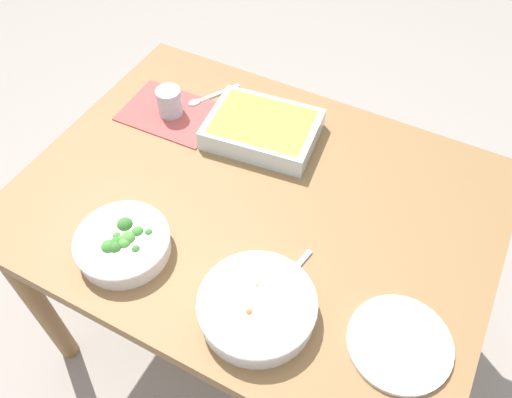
# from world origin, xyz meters

# --- Properties ---
(ground_plane) EXTENTS (6.00, 6.00, 0.00)m
(ground_plane) POSITION_xyz_m (0.00, 0.00, 0.00)
(ground_plane) COLOR #9E9389
(dining_table) EXTENTS (1.20, 0.90, 0.74)m
(dining_table) POSITION_xyz_m (0.00, 0.00, 0.65)
(dining_table) COLOR olive
(dining_table) RESTS_ON ground_plane
(placemat) EXTENTS (0.29, 0.21, 0.00)m
(placemat) POSITION_xyz_m (-0.37, 0.17, 0.74)
(placemat) COLOR #B24C47
(placemat) RESTS_ON dining_table
(stew_bowl) EXTENTS (0.26, 0.26, 0.06)m
(stew_bowl) POSITION_xyz_m (0.15, -0.28, 0.77)
(stew_bowl) COLOR white
(stew_bowl) RESTS_ON dining_table
(broccoli_bowl) EXTENTS (0.22, 0.22, 0.07)m
(broccoli_bowl) POSITION_xyz_m (-0.20, -0.28, 0.77)
(broccoli_bowl) COLOR white
(broccoli_bowl) RESTS_ON dining_table
(baking_dish) EXTENTS (0.32, 0.25, 0.06)m
(baking_dish) POSITION_xyz_m (-0.09, 0.21, 0.77)
(baking_dish) COLOR silver
(baking_dish) RESTS_ON dining_table
(drink_cup) EXTENTS (0.07, 0.07, 0.08)m
(drink_cup) POSITION_xyz_m (-0.37, 0.17, 0.78)
(drink_cup) COLOR #B2BCC6
(drink_cup) RESTS_ON dining_table
(side_plate) EXTENTS (0.22, 0.22, 0.01)m
(side_plate) POSITION_xyz_m (0.44, -0.21, 0.75)
(side_plate) COLOR white
(side_plate) RESTS_ON dining_table
(spoon_by_stew) EXTENTS (0.05, 0.18, 0.01)m
(spoon_by_stew) POSITION_xyz_m (0.17, -0.19, 0.74)
(spoon_by_stew) COLOR silver
(spoon_by_stew) RESTS_ON dining_table
(spoon_by_broccoli) EXTENTS (0.07, 0.17, 0.01)m
(spoon_by_broccoli) POSITION_xyz_m (-0.21, -0.24, 0.74)
(spoon_by_broccoli) COLOR silver
(spoon_by_broccoli) RESTS_ON dining_table
(spoon_spare) EXTENTS (0.10, 0.16, 0.01)m
(spoon_spare) POSITION_xyz_m (-0.31, 0.28, 0.74)
(spoon_spare) COLOR silver
(spoon_spare) RESTS_ON dining_table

